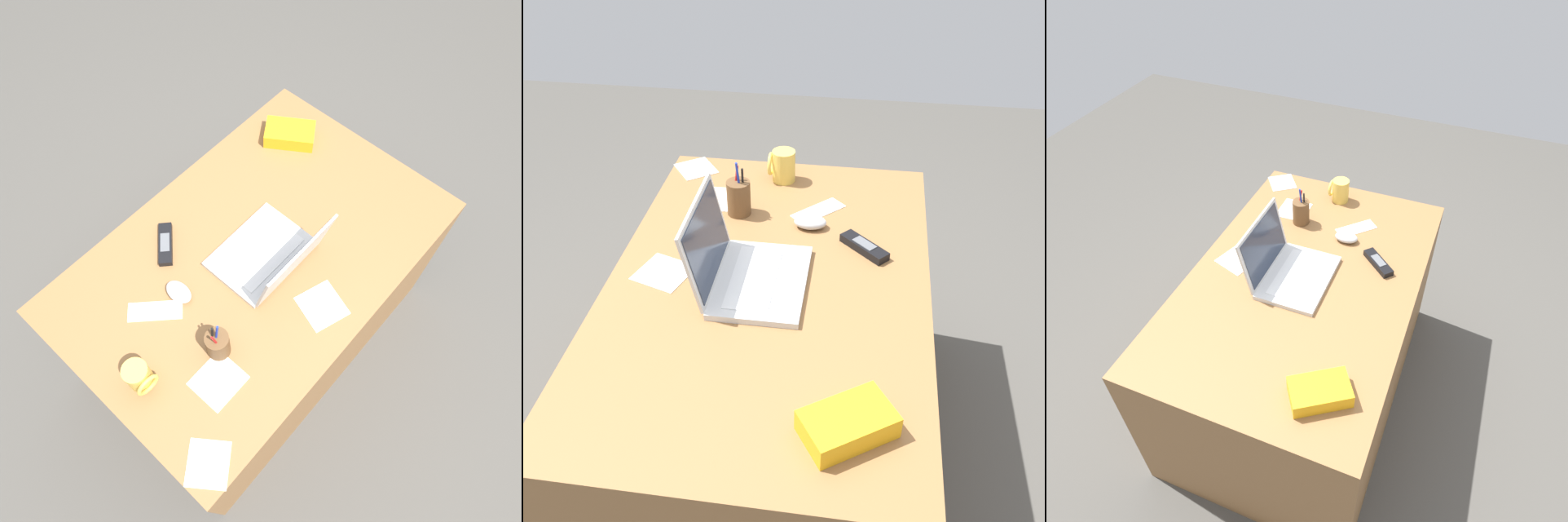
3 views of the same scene
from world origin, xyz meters
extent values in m
plane|color=#4C4944|center=(0.00, 0.00, 0.00)|extent=(6.00, 6.00, 0.00)
cube|color=olive|center=(0.00, 0.00, 0.36)|extent=(1.32, 0.86, 0.72)
cube|color=silver|center=(-0.01, 0.02, 0.73)|extent=(0.32, 0.23, 0.02)
cube|color=silver|center=(-0.01, 0.04, 0.74)|extent=(0.27, 0.12, 0.00)
cube|color=silver|center=(-0.01, -0.06, 0.74)|extent=(0.09, 0.05, 0.00)
cube|color=silver|center=(-0.01, 0.16, 0.85)|extent=(0.31, 0.05, 0.22)
cube|color=#283347|center=(-0.01, 0.15, 0.85)|extent=(0.29, 0.04, 0.19)
ellipsoid|color=silver|center=(0.27, -0.08, 0.74)|extent=(0.06, 0.10, 0.04)
cylinder|color=#E0BC4C|center=(0.54, 0.04, 0.78)|extent=(0.08, 0.08, 0.11)
torus|color=#E0BC4C|center=(0.54, 0.08, 0.78)|extent=(0.08, 0.01, 0.08)
cube|color=black|center=(0.18, -0.25, 0.73)|extent=(0.14, 0.15, 0.02)
cube|color=#595B60|center=(0.18, -0.25, 0.75)|extent=(0.07, 0.07, 0.00)
cylinder|color=brown|center=(0.32, 0.14, 0.78)|extent=(0.07, 0.07, 0.11)
cylinder|color=#1933B2|center=(0.32, 0.14, 0.82)|extent=(0.03, 0.01, 0.16)
cylinder|color=black|center=(0.32, 0.13, 0.81)|extent=(0.02, 0.01, 0.14)
cylinder|color=red|center=(0.33, 0.15, 0.81)|extent=(0.03, 0.02, 0.13)
cube|color=#F2AD19|center=(-0.47, -0.24, 0.75)|extent=(0.20, 0.22, 0.06)
cube|color=white|center=(0.36, -0.10, 0.72)|extent=(0.17, 0.17, 0.00)
cube|color=white|center=(-0.01, 0.29, 0.72)|extent=(0.17, 0.17, 0.00)
cube|color=white|center=(0.39, 0.21, 0.72)|extent=(0.14, 0.13, 0.00)
cube|color=white|center=(0.57, 0.35, 0.72)|extent=(0.17, 0.17, 0.00)
camera|label=1|loc=(0.58, 0.55, 2.20)|focal=34.20mm
camera|label=2|loc=(-1.30, -0.23, 1.78)|focal=43.57mm
camera|label=3|loc=(-1.21, -0.49, 2.02)|focal=32.69mm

